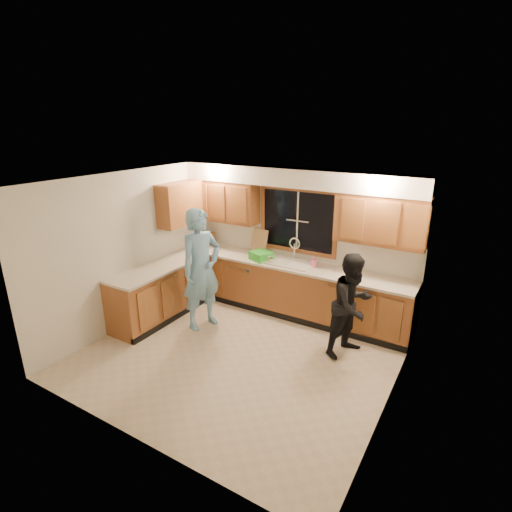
{
  "coord_description": "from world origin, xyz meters",
  "views": [
    {
      "loc": [
        2.79,
        -4.16,
        3.24
      ],
      "look_at": [
        -0.09,
        0.65,
        1.31
      ],
      "focal_mm": 28.0,
      "sensor_mm": 36.0,
      "label": 1
    }
  ],
  "objects_px": {
    "woman": "(352,305)",
    "soap_bottle": "(314,261)",
    "sink": "(289,266)",
    "dish_crate": "(261,256)",
    "bowl": "(356,274)",
    "stove": "(136,305)",
    "man": "(201,270)",
    "knife_block": "(211,239)",
    "dishwasher": "(247,281)"
  },
  "relations": [
    {
      "from": "stove",
      "to": "bowl",
      "type": "bearing_deg",
      "value": 32.3
    },
    {
      "from": "sink",
      "to": "knife_block",
      "type": "distance_m",
      "value": 1.78
    },
    {
      "from": "sink",
      "to": "dishwasher",
      "type": "bearing_deg",
      "value": -179.01
    },
    {
      "from": "sink",
      "to": "knife_block",
      "type": "height_order",
      "value": "sink"
    },
    {
      "from": "dishwasher",
      "to": "dish_crate",
      "type": "relative_size",
      "value": 2.54
    },
    {
      "from": "sink",
      "to": "man",
      "type": "bearing_deg",
      "value": -130.73
    },
    {
      "from": "stove",
      "to": "woman",
      "type": "distance_m",
      "value": 3.35
    },
    {
      "from": "bowl",
      "to": "stove",
      "type": "bearing_deg",
      "value": -147.7
    },
    {
      "from": "sink",
      "to": "woman",
      "type": "xyz_separation_m",
      "value": [
        1.35,
        -0.7,
        -0.11
      ]
    },
    {
      "from": "woman",
      "to": "soap_bottle",
      "type": "distance_m",
      "value": 1.22
    },
    {
      "from": "woman",
      "to": "bowl",
      "type": "height_order",
      "value": "woman"
    },
    {
      "from": "knife_block",
      "to": "stove",
      "type": "bearing_deg",
      "value": -112.59
    },
    {
      "from": "sink",
      "to": "bowl",
      "type": "distance_m",
      "value": 1.15
    },
    {
      "from": "man",
      "to": "woman",
      "type": "height_order",
      "value": "man"
    },
    {
      "from": "sink",
      "to": "bowl",
      "type": "height_order",
      "value": "sink"
    },
    {
      "from": "soap_bottle",
      "to": "woman",
      "type": "bearing_deg",
      "value": -39.34
    },
    {
      "from": "stove",
      "to": "bowl",
      "type": "relative_size",
      "value": 4.62
    },
    {
      "from": "man",
      "to": "knife_block",
      "type": "height_order",
      "value": "man"
    },
    {
      "from": "stove",
      "to": "man",
      "type": "xyz_separation_m",
      "value": [
        0.82,
        0.68,
        0.53
      ]
    },
    {
      "from": "stove",
      "to": "soap_bottle",
      "type": "bearing_deg",
      "value": 40.11
    },
    {
      "from": "woman",
      "to": "knife_block",
      "type": "relative_size",
      "value": 6.28
    },
    {
      "from": "sink",
      "to": "man",
      "type": "distance_m",
      "value": 1.51
    },
    {
      "from": "sink",
      "to": "soap_bottle",
      "type": "relative_size",
      "value": 4.61
    },
    {
      "from": "sink",
      "to": "knife_block",
      "type": "bearing_deg",
      "value": 174.69
    },
    {
      "from": "dish_crate",
      "to": "bowl",
      "type": "bearing_deg",
      "value": 4.88
    },
    {
      "from": "sink",
      "to": "man",
      "type": "height_order",
      "value": "man"
    },
    {
      "from": "man",
      "to": "knife_block",
      "type": "distance_m",
      "value": 1.53
    },
    {
      "from": "dishwasher",
      "to": "man",
      "type": "bearing_deg",
      "value": -96.8
    },
    {
      "from": "stove",
      "to": "sink",
      "type": "bearing_deg",
      "value": 45.39
    },
    {
      "from": "sink",
      "to": "soap_bottle",
      "type": "bearing_deg",
      "value": 6.74
    },
    {
      "from": "sink",
      "to": "stove",
      "type": "xyz_separation_m",
      "value": [
        -1.8,
        -1.82,
        -0.41
      ]
    },
    {
      "from": "knife_block",
      "to": "bowl",
      "type": "height_order",
      "value": "knife_block"
    },
    {
      "from": "dishwasher",
      "to": "knife_block",
      "type": "relative_size",
      "value": 3.4
    },
    {
      "from": "man",
      "to": "sink",
      "type": "bearing_deg",
      "value": -25.1
    },
    {
      "from": "bowl",
      "to": "man",
      "type": "bearing_deg",
      "value": -151.0
    },
    {
      "from": "stove",
      "to": "knife_block",
      "type": "bearing_deg",
      "value": 89.06
    },
    {
      "from": "man",
      "to": "soap_bottle",
      "type": "xyz_separation_m",
      "value": [
        1.41,
        1.19,
        0.03
      ]
    },
    {
      "from": "dish_crate",
      "to": "dishwasher",
      "type": "bearing_deg",
      "value": 166.07
    },
    {
      "from": "dish_crate",
      "to": "sink",
      "type": "bearing_deg",
      "value": 11.6
    },
    {
      "from": "sink",
      "to": "bowl",
      "type": "xyz_separation_m",
      "value": [
        1.15,
        0.04,
        0.08
      ]
    },
    {
      "from": "knife_block",
      "to": "dish_crate",
      "type": "height_order",
      "value": "knife_block"
    },
    {
      "from": "woman",
      "to": "bowl",
      "type": "distance_m",
      "value": 0.79
    },
    {
      "from": "knife_block",
      "to": "soap_bottle",
      "type": "xyz_separation_m",
      "value": [
        2.19,
        -0.11,
        -0.03
      ]
    },
    {
      "from": "dishwasher",
      "to": "man",
      "type": "height_order",
      "value": "man"
    },
    {
      "from": "dishwasher",
      "to": "stove",
      "type": "distance_m",
      "value": 2.04
    },
    {
      "from": "sink",
      "to": "dish_crate",
      "type": "height_order",
      "value": "sink"
    },
    {
      "from": "man",
      "to": "dish_crate",
      "type": "relative_size",
      "value": 6.1
    },
    {
      "from": "sink",
      "to": "dishwasher",
      "type": "relative_size",
      "value": 1.05
    },
    {
      "from": "soap_bottle",
      "to": "dish_crate",
      "type": "bearing_deg",
      "value": -170.63
    },
    {
      "from": "woman",
      "to": "man",
      "type": "bearing_deg",
      "value": 123.42
    }
  ]
}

